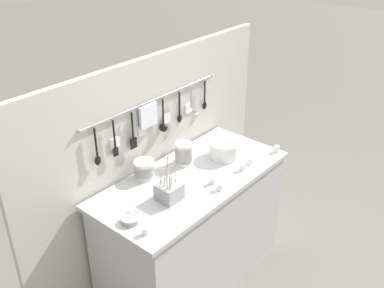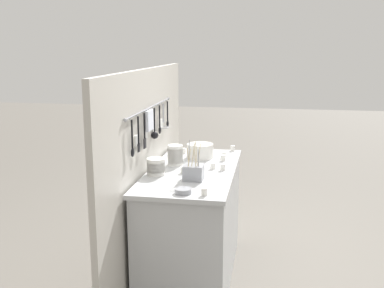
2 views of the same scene
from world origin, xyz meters
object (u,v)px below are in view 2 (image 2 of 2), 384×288
Objects in this scene: plate_stack at (200,151)px; cup_edge_near at (194,151)px; cup_centre at (233,148)px; cup_back_left at (224,155)px; bowl_stack_nested_right at (156,167)px; cup_mid_row at (223,158)px; cup_back_right at (223,167)px; cup_edge_far at (204,192)px; steel_mixing_bowl at (183,191)px; cutlery_caddy at (194,172)px; cup_front_right at (213,166)px; bowl_stack_tall_left at (175,155)px; cup_by_caddy at (184,151)px; cup_front_left at (183,170)px.

plate_stack reaches higher than cup_edge_near.
plate_stack is at bearing 140.15° from cup_centre.
cup_edge_near is at bearing 31.41° from plate_stack.
plate_stack reaches higher than cup_back_left.
cup_mid_row is at bearing -41.77° from bowl_stack_nested_right.
cup_back_right is 1.00× the size of cup_edge_far.
cutlery_caddy reaches higher than steel_mixing_bowl.
cup_centre is at bearing -8.66° from cup_front_right.
cup_front_right is (-0.07, -0.30, -0.05)m from bowl_stack_tall_left.
cup_back_right is at bearing -147.63° from cup_edge_near.
cutlery_caddy is 5.79× the size of cup_edge_far.
plate_stack is 0.63m from cutlery_caddy.
cup_edge_near is (0.38, -0.08, -0.05)m from bowl_stack_tall_left.
cup_front_right is 0.50m from cup_edge_near.
cup_mid_row is (0.48, -0.43, -0.04)m from bowl_stack_nested_right.
cup_mid_row is at bearing -10.91° from cup_front_right.
cup_edge_near is (0.45, 0.22, 0.00)m from cup_front_right.
steel_mixing_bowl is 0.39× the size of cutlery_caddy.
cup_by_caddy is 1.00× the size of cup_centre.
cup_centre reaches higher than steel_mixing_bowl.
bowl_stack_nested_right reaches higher than cup_edge_far.
cup_centre is at bearing -39.85° from plate_stack.
plate_stack reaches higher than cup_by_caddy.
plate_stack is at bearing 5.03° from cutlery_caddy.
bowl_stack_nested_right is at bearing 174.08° from cup_by_caddy.
cup_back_left is (0.29, -0.34, -0.05)m from bowl_stack_tall_left.
plate_stack is (0.26, -0.15, -0.02)m from bowl_stack_tall_left.
cup_edge_far is at bearing -177.50° from cup_front_right.
cup_front_left is 0.60m from cup_edge_near.
cup_front_right is at bearing -10.35° from steel_mixing_bowl.
cutlery_caddy reaches higher than cup_by_caddy.
cup_edge_near is (0.60, 0.03, 0.00)m from cup_front_left.
bowl_stack_nested_right is 2.79× the size of cup_back_right.
cup_edge_far is (-0.87, 0.02, 0.00)m from cup_mid_row.
cup_edge_near is at bearing -11.46° from bowl_stack_tall_left.
steel_mixing_bowl is at bearing 82.64° from cup_edge_far.
cup_edge_far is (-0.59, 0.05, 0.00)m from cup_back_right.
plate_stack is 0.21m from cup_mid_row.
cup_front_left and cup_front_right have the same top height.
cup_edge_far is at bearing -154.30° from cup_front_left.
cup_edge_far is (-0.94, -0.18, -0.03)m from plate_stack.
bowl_stack_tall_left is 0.39m from cup_back_right.
steel_mixing_bowl is 2.27× the size of cup_back_left.
cup_edge_far is at bearing -154.31° from bowl_stack_tall_left.
bowl_stack_tall_left is at bearing 118.08° from cup_mid_row.
cup_mid_row is (-0.19, -0.36, 0.00)m from cup_by_caddy.
cutlery_caddy is 5.79× the size of cup_back_left.
cup_edge_near is at bearing 6.29° from steel_mixing_bowl.
cup_by_caddy is (0.67, -0.07, -0.04)m from bowl_stack_nested_right.
cutlery_caddy is 0.78m from cup_by_caddy.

